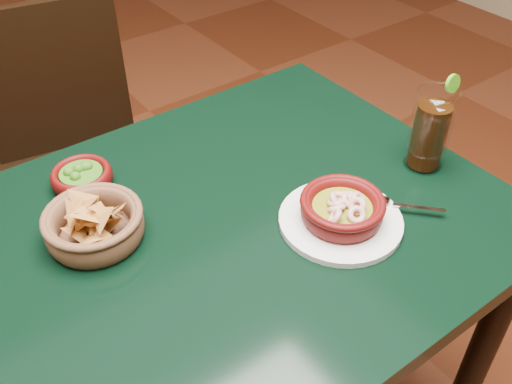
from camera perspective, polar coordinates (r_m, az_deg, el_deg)
dining_table at (r=1.09m, az=-6.66°, el=-8.74°), size 1.20×0.80×0.75m
dining_chair at (r=1.70m, az=-17.43°, el=3.35°), size 0.48×0.48×0.91m
shrimp_plate at (r=1.03m, az=8.59°, el=-1.92°), size 0.28×0.23×0.07m
chip_basket at (r=1.03m, az=-15.87°, el=-3.16°), size 0.21×0.21×0.11m
guacamole_ramekin at (r=1.16m, az=-17.03°, el=1.45°), size 0.14×0.14×0.05m
cola_drink at (r=1.18m, az=17.02°, el=5.91°), size 0.17×0.17×0.19m
glass_ashtray at (r=1.05m, az=-15.18°, el=-3.71°), size 0.11×0.11×0.03m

